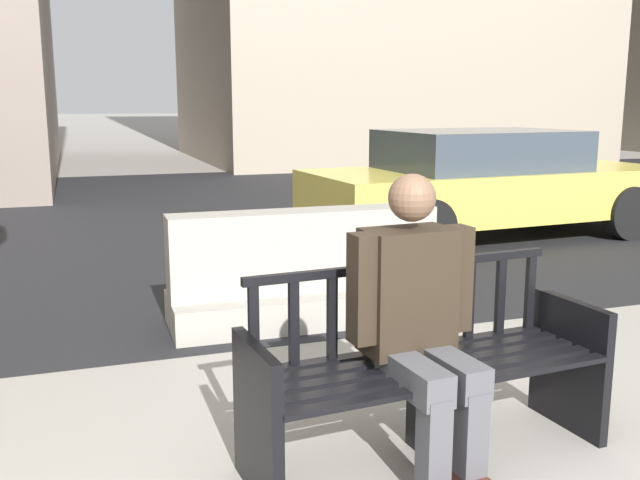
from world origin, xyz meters
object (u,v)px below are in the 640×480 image
object	(u,v)px
seated_person	(419,318)
jersey_barrier_centre	(305,277)
car_taxi_near	(487,183)
street_bench	(426,374)

from	to	relation	value
seated_person	jersey_barrier_centre	world-z (taller)	seated_person
seated_person	car_taxi_near	distance (m)	5.82
seated_person	car_taxi_near	bearing A→B (deg)	54.84
car_taxi_near	seated_person	bearing A→B (deg)	-125.16
car_taxi_near	jersey_barrier_centre	bearing A→B (deg)	-141.14
jersey_barrier_centre	street_bench	bearing A→B (deg)	-93.17
street_bench	jersey_barrier_centre	xyz separation A→B (m)	(0.12, 2.15, -0.06)
street_bench	seated_person	distance (m)	0.31
street_bench	seated_person	bearing A→B (deg)	-141.38
street_bench	seated_person	world-z (taller)	seated_person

